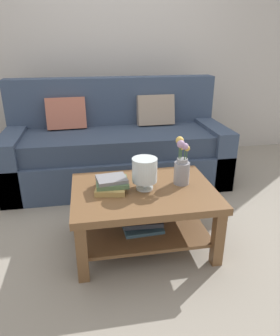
# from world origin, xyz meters

# --- Properties ---
(ground_plane) EXTENTS (10.00, 10.00, 0.00)m
(ground_plane) POSITION_xyz_m (0.00, 0.00, 0.00)
(ground_plane) COLOR gray
(back_wall) EXTENTS (6.40, 0.12, 2.70)m
(back_wall) POSITION_xyz_m (0.00, 1.65, 1.35)
(back_wall) COLOR #BCB7B2
(back_wall) RESTS_ON ground
(couch) EXTENTS (2.24, 0.90, 1.06)m
(couch) POSITION_xyz_m (-0.05, 0.78, 0.36)
(couch) COLOR #384760
(couch) RESTS_ON ground
(coffee_table) EXTENTS (1.00, 0.73, 0.45)m
(coffee_table) POSITION_xyz_m (0.01, -0.43, 0.32)
(coffee_table) COLOR brown
(coffee_table) RESTS_ON ground
(book_stack_main) EXTENTS (0.24, 0.25, 0.09)m
(book_stack_main) POSITION_xyz_m (-0.21, -0.40, 0.50)
(book_stack_main) COLOR tan
(book_stack_main) RESTS_ON coffee_table
(glass_hurricane_vase) EXTENTS (0.18, 0.18, 0.23)m
(glass_hurricane_vase) POSITION_xyz_m (0.02, -0.43, 0.59)
(glass_hurricane_vase) COLOR silver
(glass_hurricane_vase) RESTS_ON coffee_table
(flower_pitcher) EXTENTS (0.11, 0.11, 0.35)m
(flower_pitcher) POSITION_xyz_m (0.30, -0.39, 0.59)
(flower_pitcher) COLOR gray
(flower_pitcher) RESTS_ON coffee_table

